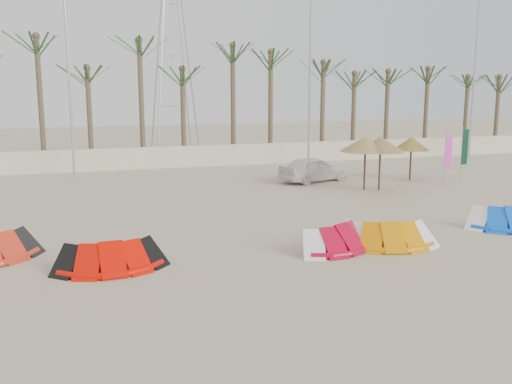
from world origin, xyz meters
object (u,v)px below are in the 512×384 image
object	(u,v)px
kite_red_mid	(110,253)
car	(313,169)
kite_red_right	(335,235)
kite_orange	(384,232)
parasol_mid	(381,144)
kite_blue	(505,216)
parasol_left	(366,144)
parasol_right	(411,143)

from	to	relation	value
kite_red_mid	car	distance (m)	16.07
kite_red_right	kite_orange	world-z (taller)	same
kite_orange	parasol_mid	xyz separation A→B (m)	(4.77, 8.56, 1.80)
kite_red_right	car	size ratio (longest dim) A/B	0.86
kite_red_right	kite_blue	distance (m)	6.91
kite_red_right	parasol_mid	xyz separation A→B (m)	(6.38, 8.36, 1.80)
kite_red_right	parasol_left	world-z (taller)	parasol_left
parasol_mid	parasol_right	size ratio (longest dim) A/B	1.11
car	parasol_mid	bearing A→B (deg)	-166.98
kite_red_right	parasol_right	xyz separation A→B (m)	(9.51, 10.55, 1.54)
kite_red_right	parasol_mid	world-z (taller)	parasol_mid
kite_blue	parasol_left	xyz separation A→B (m)	(-1.15, 8.17, 1.80)
kite_red_mid	kite_orange	bearing A→B (deg)	-2.34
kite_orange	kite_red_right	bearing A→B (deg)	172.69
kite_orange	car	distance (m)	12.21
kite_red_mid	parasol_right	world-z (taller)	parasol_right
kite_red_right	car	world-z (taller)	car
kite_orange	parasol_left	bearing A→B (deg)	65.02
kite_red_mid	parasol_right	bearing A→B (deg)	32.58
kite_orange	kite_red_mid	bearing A→B (deg)	177.66
kite_red_right	parasol_left	xyz separation A→B (m)	(5.73, 8.65, 1.80)
kite_orange	parasol_right	distance (m)	13.44
kite_red_right	parasol_mid	bearing A→B (deg)	52.66
kite_red_right	parasol_right	size ratio (longest dim) A/B	1.44
kite_red_right	car	distance (m)	12.48
kite_blue	car	size ratio (longest dim) A/B	0.86
kite_red_mid	parasol_mid	bearing A→B (deg)	31.99
kite_blue	parasol_right	world-z (taller)	parasol_right
kite_blue	parasol_left	bearing A→B (deg)	98.04
parasol_mid	kite_blue	bearing A→B (deg)	-86.28
kite_blue	car	xyz separation A→B (m)	(-2.50, 11.20, 0.25)
kite_red_right	kite_orange	distance (m)	1.62
parasol_mid	car	xyz separation A→B (m)	(-1.99, 3.32, -1.55)
parasol_left	car	bearing A→B (deg)	113.90
car	kite_orange	bearing A→B (deg)	148.99
kite_red_mid	parasol_right	distance (m)	19.40
kite_red_right	kite_orange	size ratio (longest dim) A/B	1.01
kite_blue	parasol_left	world-z (taller)	parasol_left
parasol_mid	car	world-z (taller)	parasol_mid
kite_orange	parasol_right	xyz separation A→B (m)	(7.91, 10.76, 1.54)
parasol_mid	parasol_right	world-z (taller)	parasol_mid
parasol_mid	parasol_right	distance (m)	3.84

